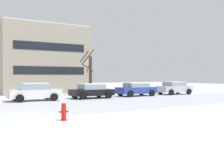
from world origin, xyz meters
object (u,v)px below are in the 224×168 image
(fire_hydrant, at_px, (64,111))
(parked_car_white, at_px, (34,92))
(parked_car_silver, at_px, (175,88))
(parked_car_blue, at_px, (136,89))
(parked_car_black, at_px, (91,91))

(fire_hydrant, distance_m, parked_car_white, 10.80)
(fire_hydrant, distance_m, parked_car_silver, 20.05)
(parked_car_white, height_order, parked_car_blue, parked_car_white)
(fire_hydrant, xyz_separation_m, parked_car_blue, (12.00, 10.54, 0.28))
(parked_car_white, relative_size, parked_car_silver, 1.05)
(parked_car_blue, height_order, parked_car_silver, parked_car_silver)
(parked_car_white, relative_size, parked_car_blue, 1.03)
(parked_car_white, xyz_separation_m, parked_car_silver, (15.53, -0.33, -0.02))
(fire_hydrant, xyz_separation_m, parked_car_white, (1.65, 10.66, 0.32))
(fire_hydrant, relative_size, parked_car_black, 0.22)
(fire_hydrant, height_order, parked_car_silver, parked_car_silver)
(fire_hydrant, relative_size, parked_car_white, 0.20)
(fire_hydrant, distance_m, parked_car_blue, 15.98)
(parked_car_white, bearing_deg, fire_hydrant, -98.81)
(parked_car_blue, bearing_deg, parked_car_black, -178.96)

